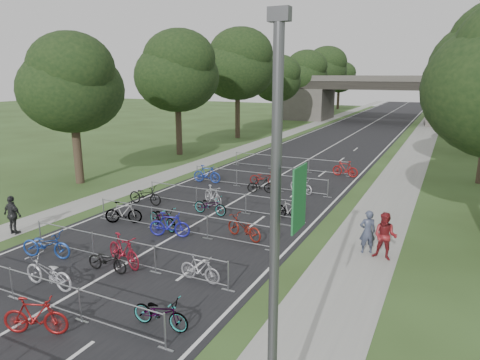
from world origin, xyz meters
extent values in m
cube|color=black|center=(0.00, 50.00, 0.01)|extent=(11.00, 140.00, 0.01)
cube|color=gray|center=(8.00, 50.00, 0.01)|extent=(3.00, 140.00, 0.01)
cube|color=gray|center=(-7.50, 50.00, 0.01)|extent=(2.00, 140.00, 0.01)
cube|color=silver|center=(0.00, 50.00, 0.00)|extent=(0.12, 140.00, 0.00)
cube|color=#4C4844|center=(-11.50, 65.00, 2.50)|extent=(8.00, 8.00, 5.00)
cube|color=#4C4844|center=(11.50, 65.00, 2.50)|extent=(8.00, 8.00, 5.00)
cube|color=black|center=(0.00, 65.00, 5.60)|extent=(30.00, 8.00, 1.20)
cube|color=#4C4844|center=(0.00, 61.20, 6.60)|extent=(30.00, 0.40, 0.90)
cube|color=#4C4844|center=(0.00, 68.80, 6.60)|extent=(30.00, 0.40, 0.90)
cylinder|color=#4C4C51|center=(8.30, 2.00, 4.00)|extent=(0.18, 0.18, 8.00)
cube|color=#4C4C51|center=(8.30, 2.00, 8.10)|extent=(0.35, 0.18, 0.22)
cube|color=#1C6231|center=(8.72, 2.00, 5.20)|extent=(0.03, 0.65, 1.10)
cylinder|color=#33261C|center=(-11.50, 16.00, 2.10)|extent=(0.56, 0.56, 4.20)
ellipsoid|color=black|center=(-11.50, 16.00, 6.22)|extent=(6.72, 6.72, 5.51)
sphere|color=black|center=(-10.90, 15.50, 7.56)|extent=(5.38, 5.38, 5.38)
sphere|color=black|center=(-12.00, 16.50, 5.38)|extent=(4.37, 4.37, 4.37)
cylinder|color=#33261C|center=(-11.50, 28.00, 2.36)|extent=(0.56, 0.56, 4.72)
ellipsoid|color=black|center=(-11.50, 28.00, 6.99)|extent=(7.56, 7.56, 6.20)
sphere|color=black|center=(-10.90, 27.50, 8.50)|extent=(6.05, 6.05, 6.05)
sphere|color=black|center=(-12.00, 28.50, 6.05)|extent=(4.91, 4.91, 4.91)
cylinder|color=#33261C|center=(-11.50, 40.00, 2.62)|extent=(0.56, 0.56, 5.25)
ellipsoid|color=black|center=(-11.50, 40.00, 7.77)|extent=(8.40, 8.40, 6.89)
sphere|color=black|center=(-10.90, 39.50, 9.45)|extent=(6.72, 6.72, 6.72)
sphere|color=black|center=(-12.00, 40.50, 6.72)|extent=(5.46, 5.46, 5.46)
cylinder|color=#33261C|center=(13.00, 40.00, 1.92)|extent=(0.56, 0.56, 3.85)
sphere|color=black|center=(12.50, 40.50, 4.93)|extent=(4.00, 4.00, 4.00)
cylinder|color=#33261C|center=(-11.50, 52.00, 2.10)|extent=(0.56, 0.56, 4.20)
ellipsoid|color=black|center=(-11.50, 52.00, 6.22)|extent=(6.72, 6.72, 5.51)
sphere|color=black|center=(-10.90, 51.50, 7.56)|extent=(5.38, 5.38, 5.38)
sphere|color=black|center=(-12.00, 52.50, 5.38)|extent=(4.37, 4.37, 4.37)
cylinder|color=#33261C|center=(13.00, 52.00, 2.24)|extent=(0.56, 0.56, 4.48)
ellipsoid|color=black|center=(13.00, 52.00, 6.63)|extent=(7.17, 7.17, 5.88)
sphere|color=black|center=(12.50, 52.50, 5.73)|extent=(4.66, 4.66, 4.66)
cylinder|color=#33261C|center=(-11.50, 64.00, 2.36)|extent=(0.56, 0.56, 4.72)
ellipsoid|color=black|center=(-11.50, 64.00, 6.99)|extent=(7.56, 7.56, 6.20)
sphere|color=black|center=(-10.90, 63.50, 8.50)|extent=(6.05, 6.05, 6.05)
sphere|color=black|center=(-12.00, 64.50, 6.05)|extent=(4.91, 4.91, 4.91)
cylinder|color=#33261C|center=(13.00, 64.00, 2.55)|extent=(0.56, 0.56, 5.11)
ellipsoid|color=black|center=(13.00, 64.00, 7.56)|extent=(8.18, 8.18, 6.70)
sphere|color=black|center=(12.50, 64.50, 6.54)|extent=(5.31, 5.31, 5.31)
cylinder|color=#33261C|center=(-11.50, 76.00, 2.62)|extent=(0.56, 0.56, 5.25)
ellipsoid|color=black|center=(-11.50, 76.00, 7.77)|extent=(8.40, 8.40, 6.89)
sphere|color=black|center=(-10.90, 75.50, 9.45)|extent=(6.72, 6.72, 6.72)
sphere|color=black|center=(-12.00, 76.50, 6.72)|extent=(5.46, 5.46, 5.46)
cylinder|color=#33261C|center=(13.00, 76.00, 1.92)|extent=(0.56, 0.56, 3.85)
ellipsoid|color=black|center=(13.00, 76.00, 5.70)|extent=(6.16, 6.16, 5.05)
sphere|color=black|center=(13.60, 75.50, 6.93)|extent=(4.93, 4.93, 4.93)
sphere|color=black|center=(12.50, 76.50, 4.93)|extent=(4.00, 4.00, 4.00)
cylinder|color=#33261C|center=(-11.50, 88.00, 2.10)|extent=(0.56, 0.56, 4.20)
ellipsoid|color=black|center=(-11.50, 88.00, 6.22)|extent=(6.72, 6.72, 5.51)
sphere|color=black|center=(-10.90, 87.50, 7.56)|extent=(5.38, 5.38, 5.38)
sphere|color=black|center=(-12.00, 88.50, 5.38)|extent=(4.37, 4.37, 4.37)
cylinder|color=#33261C|center=(13.00, 88.00, 2.24)|extent=(0.56, 0.56, 4.48)
ellipsoid|color=black|center=(13.00, 88.00, 6.63)|extent=(7.17, 7.17, 5.88)
sphere|color=black|center=(13.60, 87.50, 8.06)|extent=(5.73, 5.73, 5.73)
sphere|color=black|center=(12.50, 88.50, 5.73)|extent=(4.66, 4.66, 4.66)
cylinder|color=#9DA0A5|center=(0.00, 3.60, 1.05)|extent=(9.20, 0.04, 0.04)
cylinder|color=#9DA0A5|center=(0.00, 3.60, 0.18)|extent=(9.20, 0.04, 0.04)
cylinder|color=#9DA0A5|center=(-1.53, 3.60, 0.55)|extent=(0.05, 0.05, 1.10)
cube|color=#9DA0A5|center=(-1.53, 3.60, 0.01)|extent=(0.50, 0.08, 0.03)
cylinder|color=#9DA0A5|center=(1.53, 3.60, 0.55)|extent=(0.05, 0.05, 1.10)
cube|color=#9DA0A5|center=(1.53, 3.60, 0.01)|extent=(0.50, 0.08, 0.03)
cylinder|color=#9DA0A5|center=(4.60, 3.60, 0.55)|extent=(0.05, 0.05, 1.10)
cube|color=#9DA0A5|center=(4.60, 3.60, 0.01)|extent=(0.50, 0.08, 0.03)
cylinder|color=#9DA0A5|center=(0.00, 7.20, 1.05)|extent=(9.20, 0.04, 0.04)
cylinder|color=#9DA0A5|center=(0.00, 7.20, 0.18)|extent=(9.20, 0.04, 0.04)
cylinder|color=#9DA0A5|center=(-4.60, 7.20, 0.55)|extent=(0.05, 0.05, 1.10)
cube|color=#9DA0A5|center=(-4.60, 7.20, 0.01)|extent=(0.50, 0.08, 0.03)
cylinder|color=#9DA0A5|center=(-1.53, 7.20, 0.55)|extent=(0.05, 0.05, 1.10)
cube|color=#9DA0A5|center=(-1.53, 7.20, 0.01)|extent=(0.50, 0.08, 0.03)
cylinder|color=#9DA0A5|center=(1.53, 7.20, 0.55)|extent=(0.05, 0.05, 1.10)
cube|color=#9DA0A5|center=(1.53, 7.20, 0.01)|extent=(0.50, 0.08, 0.03)
cylinder|color=#9DA0A5|center=(4.60, 7.20, 0.55)|extent=(0.05, 0.05, 1.10)
cube|color=#9DA0A5|center=(4.60, 7.20, 0.01)|extent=(0.50, 0.08, 0.03)
cylinder|color=#9DA0A5|center=(0.00, 11.00, 1.05)|extent=(9.20, 0.04, 0.04)
cylinder|color=#9DA0A5|center=(0.00, 11.00, 0.18)|extent=(9.20, 0.04, 0.04)
cylinder|color=#9DA0A5|center=(-4.60, 11.00, 0.55)|extent=(0.05, 0.05, 1.10)
cube|color=#9DA0A5|center=(-4.60, 11.00, 0.01)|extent=(0.50, 0.08, 0.03)
cylinder|color=#9DA0A5|center=(-1.53, 11.00, 0.55)|extent=(0.05, 0.05, 1.10)
cube|color=#9DA0A5|center=(-1.53, 11.00, 0.01)|extent=(0.50, 0.08, 0.03)
cylinder|color=#9DA0A5|center=(1.53, 11.00, 0.55)|extent=(0.05, 0.05, 1.10)
cube|color=#9DA0A5|center=(1.53, 11.00, 0.01)|extent=(0.50, 0.08, 0.03)
cylinder|color=#9DA0A5|center=(4.60, 11.00, 0.55)|extent=(0.05, 0.05, 1.10)
cube|color=#9DA0A5|center=(4.60, 11.00, 0.01)|extent=(0.50, 0.08, 0.03)
cylinder|color=#9DA0A5|center=(0.00, 15.00, 1.05)|extent=(9.20, 0.04, 0.04)
cylinder|color=#9DA0A5|center=(0.00, 15.00, 0.18)|extent=(9.20, 0.04, 0.04)
cylinder|color=#9DA0A5|center=(-4.60, 15.00, 0.55)|extent=(0.05, 0.05, 1.10)
cube|color=#9DA0A5|center=(-4.60, 15.00, 0.01)|extent=(0.50, 0.08, 0.03)
cylinder|color=#9DA0A5|center=(-1.53, 15.00, 0.55)|extent=(0.05, 0.05, 1.10)
cube|color=#9DA0A5|center=(-1.53, 15.00, 0.01)|extent=(0.50, 0.08, 0.03)
cylinder|color=#9DA0A5|center=(1.53, 15.00, 0.55)|extent=(0.05, 0.05, 1.10)
cube|color=#9DA0A5|center=(1.53, 15.00, 0.01)|extent=(0.50, 0.08, 0.03)
cylinder|color=#9DA0A5|center=(4.60, 15.00, 0.55)|extent=(0.05, 0.05, 1.10)
cube|color=#9DA0A5|center=(4.60, 15.00, 0.01)|extent=(0.50, 0.08, 0.03)
cylinder|color=#9DA0A5|center=(0.00, 20.00, 1.05)|extent=(9.20, 0.04, 0.04)
cylinder|color=#9DA0A5|center=(0.00, 20.00, 0.18)|extent=(9.20, 0.04, 0.04)
cylinder|color=#9DA0A5|center=(-4.60, 20.00, 0.55)|extent=(0.05, 0.05, 1.10)
cube|color=#9DA0A5|center=(-4.60, 20.00, 0.01)|extent=(0.50, 0.08, 0.03)
cylinder|color=#9DA0A5|center=(-1.53, 20.00, 0.55)|extent=(0.05, 0.05, 1.10)
cube|color=#9DA0A5|center=(-1.53, 20.00, 0.01)|extent=(0.50, 0.08, 0.03)
cylinder|color=#9DA0A5|center=(1.53, 20.00, 0.55)|extent=(0.05, 0.05, 1.10)
cube|color=#9DA0A5|center=(1.53, 20.00, 0.01)|extent=(0.50, 0.08, 0.03)
cylinder|color=#9DA0A5|center=(4.60, 20.00, 0.55)|extent=(0.05, 0.05, 1.10)
cube|color=#9DA0A5|center=(4.60, 20.00, 0.01)|extent=(0.50, 0.08, 0.03)
cylinder|color=#9DA0A5|center=(0.00, 26.00, 1.05)|extent=(9.20, 0.04, 0.04)
cylinder|color=#9DA0A5|center=(0.00, 26.00, 0.18)|extent=(9.20, 0.04, 0.04)
cylinder|color=#9DA0A5|center=(-4.60, 26.00, 0.55)|extent=(0.05, 0.05, 1.10)
cube|color=#9DA0A5|center=(-4.60, 26.00, 0.01)|extent=(0.50, 0.08, 0.03)
cylinder|color=#9DA0A5|center=(-1.53, 26.00, 0.55)|extent=(0.05, 0.05, 1.10)
cube|color=#9DA0A5|center=(-1.53, 26.00, 0.01)|extent=(0.50, 0.08, 0.03)
cylinder|color=#9DA0A5|center=(1.53, 26.00, 0.55)|extent=(0.05, 0.05, 1.10)
cube|color=#9DA0A5|center=(1.53, 26.00, 0.01)|extent=(0.50, 0.08, 0.03)
cylinder|color=#9DA0A5|center=(4.60, 26.00, 0.55)|extent=(0.05, 0.05, 1.10)
cube|color=#9DA0A5|center=(4.60, 26.00, 0.01)|extent=(0.50, 0.08, 0.03)
imported|color=silver|center=(-1.06, 4.62, 0.57)|extent=(2.16, 0.76, 1.13)
imported|color=maroon|center=(0.90, 2.55, 0.57)|extent=(1.97, 1.22, 1.15)
imported|color=#9DA0A5|center=(3.86, 4.39, 0.49)|extent=(1.89, 0.74, 0.97)
imported|color=#1C419C|center=(-3.22, 6.36, 0.56)|extent=(2.24, 1.25, 1.11)
imported|color=maroon|center=(0.07, 7.17, 0.63)|extent=(2.17, 1.20, 1.26)
imported|color=black|center=(-0.13, 6.49, 0.45)|extent=(1.77, 0.71, 0.91)
imported|color=#9C9BA2|center=(3.39, 7.34, 0.49)|extent=(1.66, 0.51, 0.99)
imported|color=#9DA0A5|center=(-3.25, 10.95, 0.56)|extent=(1.90, 1.26, 1.11)
imported|color=#9DA0A5|center=(-1.01, 11.15, 0.55)|extent=(2.22, 1.40, 1.10)
imported|color=#1D1C9D|center=(-0.13, 10.45, 0.58)|extent=(2.00, 1.06, 1.15)
imported|color=maroon|center=(2.99, 11.74, 0.54)|extent=(2.18, 1.36, 1.08)
imported|color=black|center=(-4.30, 13.95, 0.55)|extent=(2.13, 0.86, 1.10)
imported|color=#AEAFB6|center=(-0.81, 15.59, 0.56)|extent=(1.86, 1.38, 1.11)
imported|color=#9DA0A5|center=(-0.08, 14.03, 0.51)|extent=(1.94, 0.72, 1.01)
imported|color=#9DA0A5|center=(3.91, 15.08, 0.50)|extent=(1.72, 1.13, 1.01)
imported|color=#1C379D|center=(-3.75, 19.88, 0.60)|extent=(2.04, 0.73, 1.20)
imported|color=maroon|center=(-0.05, 21.04, 0.49)|extent=(1.96, 1.00, 0.98)
imported|color=black|center=(0.60, 19.10, 0.51)|extent=(1.73, 1.08, 1.01)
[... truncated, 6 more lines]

